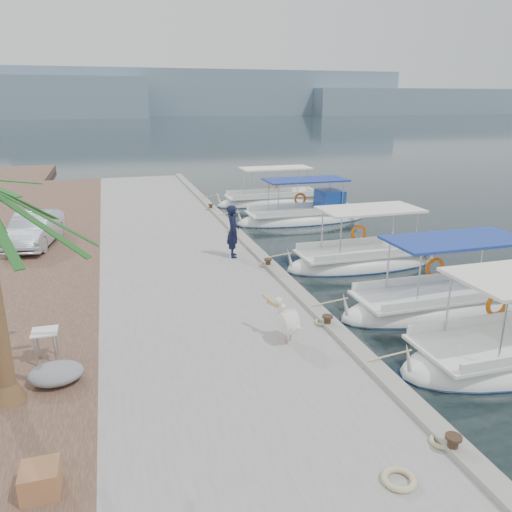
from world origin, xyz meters
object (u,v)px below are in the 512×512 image
at_px(fisherman, 233,231).
at_px(fishing_caique_c, 363,262).
at_px(fishing_caique_d, 303,218).
at_px(parked_car, 34,229).
at_px(fishing_caique_b, 444,306).
at_px(pelican, 287,321).
at_px(fishing_caique_e, 273,202).

bearing_deg(fisherman, fishing_caique_c, -92.72).
xyz_separation_m(fishing_caique_d, parked_car, (-12.66, -2.76, 0.98)).
relative_size(fishing_caique_d, fisherman, 3.59).
bearing_deg(fishing_caique_d, parked_car, -167.71).
height_order(fishing_caique_c, parked_car, fishing_caique_c).
bearing_deg(fisherman, fishing_caique_b, -128.40).
relative_size(fishing_caique_c, parked_car, 1.54).
xyz_separation_m(fishing_caique_b, pelican, (-5.62, -1.53, 0.91)).
relative_size(fishing_caique_b, fishing_caique_c, 1.09).
relative_size(fishing_caique_e, fisherman, 3.61).
bearing_deg(fishing_caique_d, fisherman, -129.72).
xyz_separation_m(fishing_caique_c, parked_car, (-12.18, 4.69, 1.04)).
distance_m(fisherman, parked_car, 8.18).
height_order(fishing_caique_d, pelican, fishing_caique_d).
bearing_deg(parked_car, fishing_caique_d, 22.09).
xyz_separation_m(fishing_caique_c, fishing_caique_e, (0.39, 12.29, -0.00)).
height_order(fishing_caique_e, pelican, fishing_caique_e).
distance_m(fishing_caique_d, pelican, 14.75).
xyz_separation_m(fishing_caique_e, fisherman, (-5.31, -11.34, 1.35)).
bearing_deg(fishing_caique_b, pelican, -164.79).
height_order(fishing_caique_d, fisherman, fisherman).
height_order(fishing_caique_d, parked_car, fishing_caique_d).
height_order(fisherman, parked_car, fisherman).
bearing_deg(pelican, fishing_caique_d, 66.78).
distance_m(fishing_caique_b, fishing_caique_e, 16.85).
distance_m(fishing_caique_b, fisherman, 7.70).
bearing_deg(fishing_caique_d, fishing_caique_b, -90.90).
distance_m(fishing_caique_c, parked_car, 13.09).
distance_m(fishing_caique_b, parked_car, 15.57).
bearing_deg(parked_car, fishing_caique_e, 40.96).
distance_m(fishing_caique_e, parked_car, 14.73).
relative_size(fishing_caique_c, pelican, 4.72).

